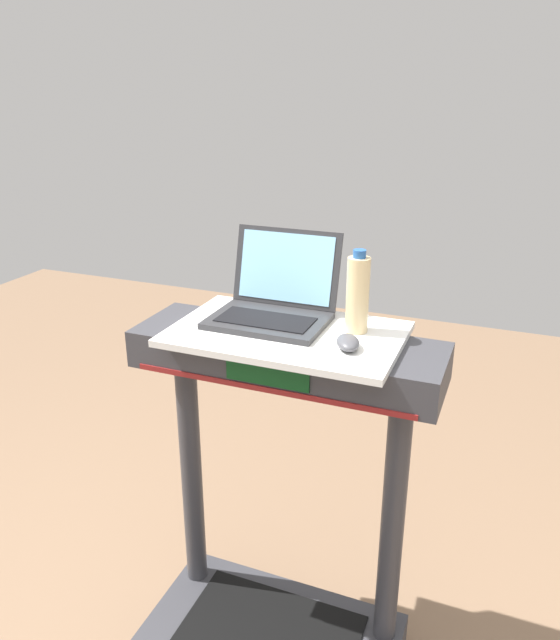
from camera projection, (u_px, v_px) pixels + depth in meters
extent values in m
cylinder|color=#38383D|center=(191.00, 472.00, 2.07)|extent=(0.07, 0.07, 0.87)
cylinder|color=#38383D|center=(393.00, 523.00, 1.83)|extent=(0.07, 0.07, 0.87)
cube|color=#38383D|center=(286.00, 355.00, 1.77)|extent=(0.90, 0.28, 0.11)
cube|color=#0C3F19|center=(267.00, 375.00, 1.65)|extent=(0.24, 0.01, 0.06)
cube|color=maroon|center=(267.00, 390.00, 1.67)|extent=(0.81, 0.00, 0.02)
cube|color=white|center=(287.00, 334.00, 1.75)|extent=(0.65, 0.41, 0.02)
cube|color=#2D2D30|center=(268.00, 321.00, 1.79)|extent=(0.33, 0.23, 0.02)
cube|color=black|center=(265.00, 320.00, 1.78)|extent=(0.27, 0.13, 0.00)
cube|color=#2D2D30|center=(286.00, 267.00, 1.88)|extent=(0.33, 0.07, 0.23)
cube|color=#8CCCF2|center=(286.00, 267.00, 1.87)|extent=(0.29, 0.05, 0.20)
ellipsoid|color=#4C4C51|center=(348.00, 343.00, 1.62)|extent=(0.09, 0.12, 0.03)
cylinder|color=beige|center=(358.00, 295.00, 1.71)|extent=(0.06, 0.06, 0.21)
cylinder|color=#2659A5|center=(360.00, 254.00, 1.67)|extent=(0.04, 0.04, 0.02)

